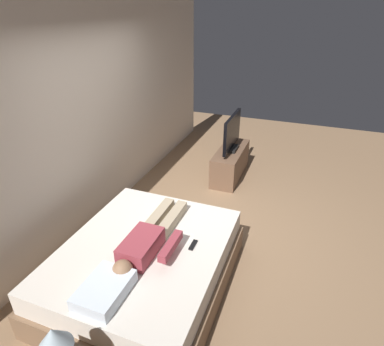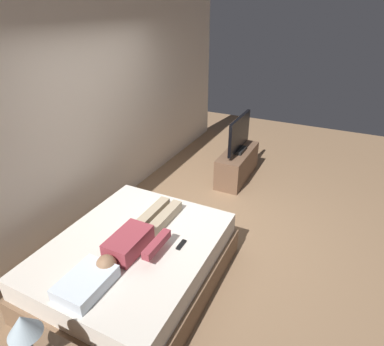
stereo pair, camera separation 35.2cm
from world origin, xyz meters
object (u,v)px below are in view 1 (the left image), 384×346
bed (145,267)px  lamp (54,339)px  tv_stand (230,163)px  person (149,239)px  pillow (105,290)px  remote (193,245)px  tv (232,133)px

bed → lamp: size_ratio=4.62×
tv_stand → person: bearing=177.3°
person → lamp: size_ratio=3.00×
tv_stand → lamp: bearing=178.7°
bed → pillow: bearing=180.0°
remote → tv: size_ratio=0.17×
bed → person: 0.36m
person → tv: 2.69m
bed → person: (0.03, -0.05, 0.36)m
remote → tv: 2.56m
tv → lamp: size_ratio=2.10×
lamp → person: bearing=1.8°
bed → tv_stand: 2.72m
person → tv_stand: 2.71m
person → remote: (0.15, -0.40, -0.07)m
tv_stand → lamp: (-3.98, 0.09, 0.60)m
person → tv: tv is taller
remote → lamp: bearing=165.9°
bed → person: size_ratio=1.54×
remote → tv: tv is taller
remote → tv: (2.53, 0.28, 0.24)m
remote → lamp: size_ratio=0.36×
pillow → remote: size_ratio=3.20×
person → tv_stand: person is taller
bed → lamp: lamp is taller
pillow → tv_stand: size_ratio=0.44×
bed → tv_stand: bed is taller
pillow → remote: 0.95m
pillow → person: person is taller
remote → tv_stand: size_ratio=0.14×
person → remote: person is taller
person → lamp: bearing=-178.2°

